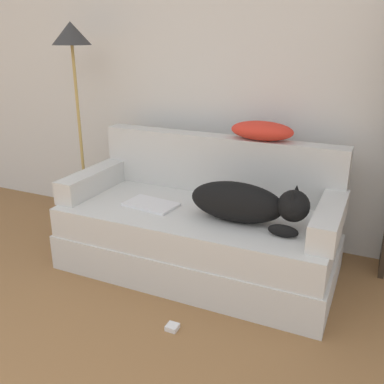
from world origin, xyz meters
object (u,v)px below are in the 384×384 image
object	(u,v)px
laptop	(151,204)
dog	(247,203)
power_adapter	(172,327)
throw_pillow	(262,131)
couch	(198,239)
floor_lamp	(73,57)

from	to	relation	value
laptop	dog	bearing A→B (deg)	6.59
laptop	power_adapter	bearing A→B (deg)	-45.74
laptop	throw_pillow	world-z (taller)	throw_pillow
couch	power_adapter	size ratio (longest dim) A/B	27.99
dog	laptop	world-z (taller)	dog
laptop	throw_pillow	distance (m)	0.90
throw_pillow	power_adapter	world-z (taller)	throw_pillow
couch	floor_lamp	world-z (taller)	floor_lamp
dog	throw_pillow	world-z (taller)	throw_pillow
laptop	floor_lamp	bearing A→B (deg)	163.15
throw_pillow	power_adapter	distance (m)	1.40
dog	throw_pillow	bearing A→B (deg)	96.91
throw_pillow	power_adapter	size ratio (longest dim) A/B	6.57
floor_lamp	dog	bearing A→B (deg)	-13.59
couch	floor_lamp	distance (m)	1.67
throw_pillow	dog	bearing A→B (deg)	-83.09
couch	dog	xyz separation A→B (m)	(0.36, -0.09, 0.36)
couch	laptop	world-z (taller)	laptop
power_adapter	dog	bearing A→B (deg)	69.94
throw_pillow	power_adapter	bearing A→B (deg)	-98.75
laptop	power_adapter	distance (m)	0.87
couch	power_adapter	bearing A→B (deg)	-77.79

